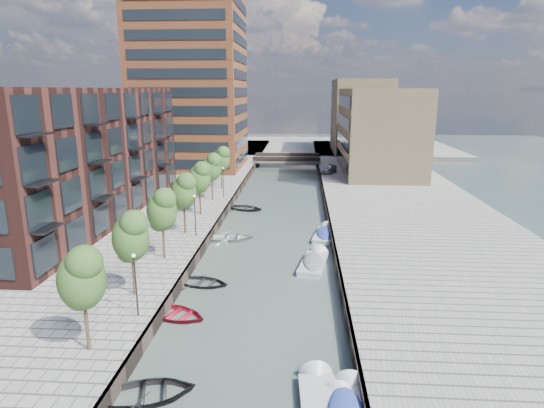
# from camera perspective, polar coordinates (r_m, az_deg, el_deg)

# --- Properties ---
(water) EXTENTS (300.00, 300.00, 0.00)m
(water) POSITION_cam_1_polar(r_m,az_deg,el_deg) (59.43, 0.81, -0.29)
(water) COLOR #38473F
(water) RESTS_ON ground
(quay_left) EXTENTS (60.00, 140.00, 1.00)m
(quay_left) POSITION_cam_1_polar(r_m,az_deg,el_deg) (70.90, -29.66, 0.62)
(quay_left) COLOR gray
(quay_left) RESTS_ON ground
(quay_right) EXTENTS (20.00, 140.00, 1.00)m
(quay_right) POSITION_cam_1_polar(r_m,az_deg,el_deg) (60.65, 16.08, -0.07)
(quay_right) COLOR gray
(quay_right) RESTS_ON ground
(quay_wall_left) EXTENTS (0.25, 140.00, 1.00)m
(quay_wall_left) POSITION_cam_1_polar(r_m,az_deg,el_deg) (59.92, -5.03, 0.27)
(quay_wall_left) COLOR #332823
(quay_wall_left) RESTS_ON ground
(quay_wall_right) EXTENTS (0.25, 140.00, 1.00)m
(quay_wall_right) POSITION_cam_1_polar(r_m,az_deg,el_deg) (59.32, 6.70, 0.09)
(quay_wall_right) COLOR #332823
(quay_wall_right) RESTS_ON ground
(far_closure) EXTENTS (80.00, 40.00, 1.00)m
(far_closure) POSITION_cam_1_polar(r_m,az_deg,el_deg) (118.38, 2.34, 7.20)
(far_closure) COLOR gray
(far_closure) RESTS_ON ground
(apartment_block) EXTENTS (8.00, 38.00, 14.00)m
(apartment_block) POSITION_cam_1_polar(r_m,az_deg,el_deg) (53.18, -21.95, 5.77)
(apartment_block) COLOR black
(apartment_block) RESTS_ON quay_left
(tower) EXTENTS (18.00, 18.00, 30.00)m
(tower) POSITION_cam_1_polar(r_m,az_deg,el_deg) (84.87, -10.16, 14.74)
(tower) COLOR #9C512D
(tower) RESTS_ON quay_left
(tan_block_near) EXTENTS (12.00, 25.00, 14.00)m
(tan_block_near) POSITION_cam_1_polar(r_m,az_deg,el_deg) (80.83, 13.22, 8.95)
(tan_block_near) COLOR tan
(tan_block_near) RESTS_ON quay_right
(tan_block_far) EXTENTS (12.00, 20.00, 16.00)m
(tan_block_far) POSITION_cam_1_polar(r_m,az_deg,el_deg) (106.44, 11.01, 10.77)
(tan_block_far) COLOR tan
(tan_block_far) RESTS_ON quay_right
(bridge) EXTENTS (13.00, 6.00, 1.30)m
(bridge) POSITION_cam_1_polar(r_m,az_deg,el_deg) (90.53, 1.88, 5.62)
(bridge) COLOR gray
(bridge) RESTS_ON ground
(tree_0) EXTENTS (2.50, 2.50, 5.95)m
(tree_0) POSITION_cam_1_polar(r_m,az_deg,el_deg) (26.14, -22.80, -8.36)
(tree_0) COLOR #382619
(tree_0) RESTS_ON quay_left
(tree_1) EXTENTS (2.50, 2.50, 5.95)m
(tree_1) POSITION_cam_1_polar(r_m,az_deg,el_deg) (32.14, -17.34, -3.73)
(tree_1) COLOR #382619
(tree_1) RESTS_ON quay_left
(tree_2) EXTENTS (2.50, 2.50, 5.95)m
(tree_2) POSITION_cam_1_polar(r_m,az_deg,el_deg) (38.48, -13.68, -0.57)
(tree_2) COLOR #382619
(tree_2) RESTS_ON quay_left
(tree_3) EXTENTS (2.50, 2.50, 5.95)m
(tree_3) POSITION_cam_1_polar(r_m,az_deg,el_deg) (45.01, -11.06, 1.69)
(tree_3) COLOR #382619
(tree_3) RESTS_ON quay_left
(tree_4) EXTENTS (2.50, 2.50, 5.95)m
(tree_4) POSITION_cam_1_polar(r_m,az_deg,el_deg) (51.67, -9.12, 3.37)
(tree_4) COLOR #382619
(tree_4) RESTS_ON quay_left
(tree_5) EXTENTS (2.50, 2.50, 5.95)m
(tree_5) POSITION_cam_1_polar(r_m,az_deg,el_deg) (58.41, -7.61, 4.66)
(tree_5) COLOR #382619
(tree_5) RESTS_ON quay_left
(tree_6) EXTENTS (2.50, 2.50, 5.95)m
(tree_6) POSITION_cam_1_polar(r_m,az_deg,el_deg) (65.20, -6.41, 5.68)
(tree_6) COLOR #382619
(tree_6) RESTS_ON quay_left
(lamp_0) EXTENTS (0.24, 0.24, 4.12)m
(lamp_0) POSITION_cam_1_polar(r_m,az_deg,el_deg) (29.67, -16.77, -8.89)
(lamp_0) COLOR black
(lamp_0) RESTS_ON quay_left
(lamp_1) EXTENTS (0.24, 0.24, 4.12)m
(lamp_1) POSITION_cam_1_polar(r_m,az_deg,el_deg) (44.18, -9.65, -0.88)
(lamp_1) COLOR black
(lamp_1) RESTS_ON quay_left
(lamp_2) EXTENTS (0.24, 0.24, 4.12)m
(lamp_2) POSITION_cam_1_polar(r_m,az_deg,el_deg) (59.45, -6.14, 3.11)
(lamp_2) COLOR black
(lamp_2) RESTS_ON quay_left
(sloop_0) EXTENTS (5.45, 4.54, 0.97)m
(sloop_0) POSITION_cam_1_polar(r_m,az_deg,el_deg) (25.23, -15.19, -22.39)
(sloop_0) COLOR black
(sloop_0) RESTS_ON ground
(sloop_1) EXTENTS (4.63, 3.69, 0.86)m
(sloop_1) POSITION_cam_1_polar(r_m,az_deg,el_deg) (36.47, -8.65, -10.00)
(sloop_1) COLOR black
(sloop_1) RESTS_ON ground
(sloop_2) EXTENTS (5.21, 4.45, 0.91)m
(sloop_2) POSITION_cam_1_polar(r_m,az_deg,el_deg) (32.06, -11.97, -13.71)
(sloop_2) COLOR maroon
(sloop_2) RESTS_ON ground
(sloop_3) EXTENTS (5.47, 4.42, 1.00)m
(sloop_3) POSITION_cam_1_polar(r_m,az_deg,el_deg) (46.40, -5.23, -4.53)
(sloop_3) COLOR silver
(sloop_3) RESTS_ON ground
(sloop_4) EXTENTS (5.33, 4.54, 0.94)m
(sloop_4) POSITION_cam_1_polar(r_m,az_deg,el_deg) (57.75, -3.33, -0.74)
(sloop_4) COLOR #242427
(sloop_4) RESTS_ON ground
(motorboat_2) EXTENTS (2.23, 5.59, 1.83)m
(motorboat_2) POSITION_cam_1_polar(r_m,az_deg,el_deg) (24.09, 6.03, -23.60)
(motorboat_2) COLOR #AFAFAD
(motorboat_2) RESTS_ON ground
(motorboat_3) EXTENTS (2.76, 5.60, 1.79)m
(motorboat_3) POSITION_cam_1_polar(r_m,az_deg,el_deg) (47.65, 6.66, -3.79)
(motorboat_3) COLOR #B8B7B6
(motorboat_3) RESTS_ON ground
(motorboat_4) EXTENTS (2.94, 5.87, 1.87)m
(motorboat_4) POSITION_cam_1_polar(r_m,az_deg,el_deg) (40.02, 5.32, -7.30)
(motorboat_4) COLOR #B2B2B0
(motorboat_4) RESTS_ON ground
(car) EXTENTS (3.33, 4.71, 1.49)m
(car) POSITION_cam_1_polar(r_m,az_deg,el_deg) (78.35, 7.13, 4.44)
(car) COLOR #ADAEB2
(car) RESTS_ON quay_right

